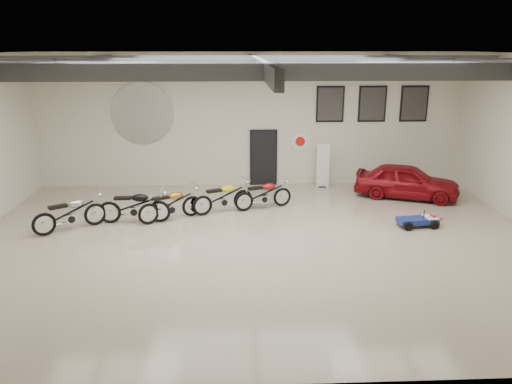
{
  "coord_description": "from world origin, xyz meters",
  "views": [
    {
      "loc": [
        -0.63,
        -12.75,
        5.21
      ],
      "look_at": [
        0.0,
        1.2,
        1.1
      ],
      "focal_mm": 35.0,
      "sensor_mm": 36.0,
      "label": 1
    }
  ],
  "objects_px": {
    "motorcycle_gold": "(170,204)",
    "go_kart": "(422,218)",
    "motorcycle_black": "(134,205)",
    "vintage_car": "(407,181)",
    "banner_stand": "(323,165)",
    "motorcycle_silver": "(70,213)",
    "motorcycle_red": "(263,194)",
    "motorcycle_yellow": "(223,196)"
  },
  "relations": [
    {
      "from": "motorcycle_silver",
      "to": "motorcycle_red",
      "type": "height_order",
      "value": "motorcycle_silver"
    },
    {
      "from": "motorcycle_black",
      "to": "motorcycle_red",
      "type": "xyz_separation_m",
      "value": [
        4.0,
        1.21,
        -0.04
      ]
    },
    {
      "from": "motorcycle_silver",
      "to": "motorcycle_black",
      "type": "xyz_separation_m",
      "value": [
        1.75,
        0.57,
        0.01
      ]
    },
    {
      "from": "banner_stand",
      "to": "motorcycle_black",
      "type": "height_order",
      "value": "banner_stand"
    },
    {
      "from": "motorcycle_gold",
      "to": "go_kart",
      "type": "distance_m",
      "value": 7.61
    },
    {
      "from": "motorcycle_yellow",
      "to": "go_kart",
      "type": "relative_size",
      "value": 1.41
    },
    {
      "from": "motorcycle_silver",
      "to": "motorcycle_red",
      "type": "relative_size",
      "value": 1.07
    },
    {
      "from": "motorcycle_silver",
      "to": "motorcycle_gold",
      "type": "bearing_deg",
      "value": -19.52
    },
    {
      "from": "motorcycle_gold",
      "to": "go_kart",
      "type": "height_order",
      "value": "motorcycle_gold"
    },
    {
      "from": "motorcycle_yellow",
      "to": "motorcycle_gold",
      "type": "bearing_deg",
      "value": 177.94
    },
    {
      "from": "banner_stand",
      "to": "motorcycle_black",
      "type": "xyz_separation_m",
      "value": [
        -6.41,
        -3.73,
        -0.32
      ]
    },
    {
      "from": "motorcycle_gold",
      "to": "motorcycle_yellow",
      "type": "distance_m",
      "value": 1.75
    },
    {
      "from": "banner_stand",
      "to": "motorcycle_red",
      "type": "xyz_separation_m",
      "value": [
        -2.41,
        -2.52,
        -0.37
      ]
    },
    {
      "from": "motorcycle_black",
      "to": "vintage_car",
      "type": "bearing_deg",
      "value": 13.18
    },
    {
      "from": "motorcycle_gold",
      "to": "vintage_car",
      "type": "height_order",
      "value": "vintage_car"
    },
    {
      "from": "motorcycle_silver",
      "to": "vintage_car",
      "type": "bearing_deg",
      "value": -20.2
    },
    {
      "from": "motorcycle_silver",
      "to": "motorcycle_gold",
      "type": "relative_size",
      "value": 1.03
    },
    {
      "from": "motorcycle_silver",
      "to": "vintage_car",
      "type": "distance_m",
      "value": 11.24
    },
    {
      "from": "motorcycle_gold",
      "to": "motorcycle_red",
      "type": "xyz_separation_m",
      "value": [
        2.93,
        1.02,
        -0.02
      ]
    },
    {
      "from": "motorcycle_yellow",
      "to": "vintage_car",
      "type": "height_order",
      "value": "vintage_car"
    },
    {
      "from": "motorcycle_red",
      "to": "vintage_car",
      "type": "xyz_separation_m",
      "value": [
        5.13,
        1.02,
        0.1
      ]
    },
    {
      "from": "motorcycle_red",
      "to": "banner_stand",
      "type": "bearing_deg",
      "value": 26.31
    },
    {
      "from": "banner_stand",
      "to": "motorcycle_silver",
      "type": "bearing_deg",
      "value": -147.01
    },
    {
      "from": "motorcycle_black",
      "to": "banner_stand",
      "type": "bearing_deg",
      "value": 29.66
    },
    {
      "from": "motorcycle_red",
      "to": "vintage_car",
      "type": "distance_m",
      "value": 5.24
    },
    {
      "from": "motorcycle_black",
      "to": "motorcycle_red",
      "type": "distance_m",
      "value": 4.18
    },
    {
      "from": "motorcycle_black",
      "to": "go_kart",
      "type": "bearing_deg",
      "value": -5.32
    },
    {
      "from": "banner_stand",
      "to": "vintage_car",
      "type": "relative_size",
      "value": 0.49
    },
    {
      "from": "motorcycle_gold",
      "to": "go_kart",
      "type": "bearing_deg",
      "value": -36.72
    },
    {
      "from": "motorcycle_black",
      "to": "vintage_car",
      "type": "relative_size",
      "value": 0.6
    },
    {
      "from": "motorcycle_black",
      "to": "vintage_car",
      "type": "xyz_separation_m",
      "value": [
        9.14,
        2.23,
        0.05
      ]
    },
    {
      "from": "motorcycle_yellow",
      "to": "go_kart",
      "type": "bearing_deg",
      "value": -40.72
    },
    {
      "from": "banner_stand",
      "to": "motorcycle_gold",
      "type": "relative_size",
      "value": 0.86
    },
    {
      "from": "motorcycle_gold",
      "to": "motorcycle_yellow",
      "type": "relative_size",
      "value": 1.0
    },
    {
      "from": "go_kart",
      "to": "vintage_car",
      "type": "relative_size",
      "value": 0.41
    },
    {
      "from": "motorcycle_yellow",
      "to": "motorcycle_red",
      "type": "xyz_separation_m",
      "value": [
        1.33,
        0.32,
        -0.02
      ]
    },
    {
      "from": "motorcycle_red",
      "to": "go_kart",
      "type": "xyz_separation_m",
      "value": [
        4.62,
        -1.93,
        -0.25
      ]
    },
    {
      "from": "motorcycle_silver",
      "to": "motorcycle_red",
      "type": "bearing_deg",
      "value": -17.45
    },
    {
      "from": "motorcycle_silver",
      "to": "vintage_car",
      "type": "xyz_separation_m",
      "value": [
        10.89,
        2.8,
        0.06
      ]
    },
    {
      "from": "motorcycle_gold",
      "to": "motorcycle_black",
      "type": "bearing_deg",
      "value": 160.28
    },
    {
      "from": "motorcycle_silver",
      "to": "go_kart",
      "type": "relative_size",
      "value": 1.46
    },
    {
      "from": "motorcycle_red",
      "to": "vintage_car",
      "type": "relative_size",
      "value": 0.55
    }
  ]
}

